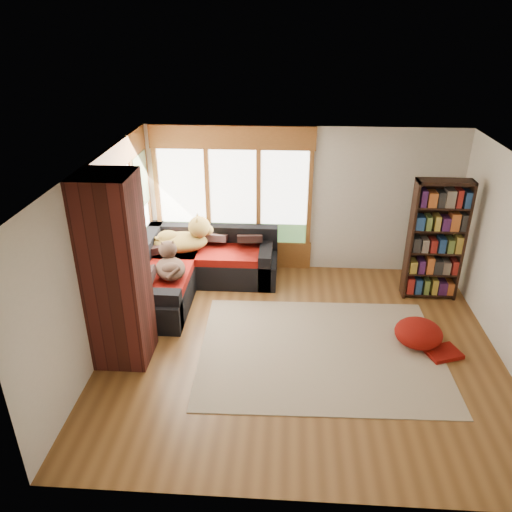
% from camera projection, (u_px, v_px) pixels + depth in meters
% --- Properties ---
extents(floor, '(5.50, 5.50, 0.00)m').
position_uv_depth(floor, '(300.00, 347.00, 7.09)').
color(floor, brown).
rests_on(floor, ground).
extents(ceiling, '(5.50, 5.50, 0.00)m').
position_uv_depth(ceiling, '(309.00, 169.00, 5.95)').
color(ceiling, white).
extents(wall_back, '(5.50, 0.04, 2.60)m').
position_uv_depth(wall_back, '(301.00, 201.00, 8.76)').
color(wall_back, silver).
rests_on(wall_back, ground).
extents(wall_front, '(5.50, 0.04, 2.60)m').
position_uv_depth(wall_front, '(310.00, 398.00, 4.28)').
color(wall_front, silver).
rests_on(wall_front, ground).
extents(wall_left, '(0.04, 5.00, 2.60)m').
position_uv_depth(wall_left, '(99.00, 259.00, 6.68)').
color(wall_left, silver).
rests_on(wall_left, ground).
extents(windows_back, '(2.82, 0.10, 1.90)m').
position_uv_depth(windows_back, '(233.00, 197.00, 8.78)').
color(windows_back, brown).
rests_on(windows_back, wall_back).
extents(windows_left, '(0.10, 2.62, 1.90)m').
position_uv_depth(windows_left, '(127.00, 222.00, 7.73)').
color(windows_left, brown).
rests_on(windows_left, wall_left).
extents(roller_blind, '(0.03, 0.72, 0.90)m').
position_uv_depth(roller_blind, '(141.00, 181.00, 8.30)').
color(roller_blind, gray).
rests_on(roller_blind, wall_left).
extents(brick_chimney, '(0.70, 0.70, 2.60)m').
position_uv_depth(brick_chimney, '(116.00, 273.00, 6.35)').
color(brick_chimney, '#471914').
rests_on(brick_chimney, ground).
extents(sectional_sofa, '(2.20, 2.20, 0.80)m').
position_uv_depth(sectional_sofa, '(186.00, 269.00, 8.59)').
color(sectional_sofa, black).
rests_on(sectional_sofa, ground).
extents(area_rug, '(3.42, 2.65, 0.01)m').
position_uv_depth(area_rug, '(320.00, 350.00, 7.00)').
color(area_rug, beige).
rests_on(area_rug, ground).
extents(bookshelf, '(0.86, 0.29, 2.01)m').
position_uv_depth(bookshelf, '(436.00, 241.00, 7.94)').
color(bookshelf, black).
rests_on(bookshelf, ground).
extents(pouf, '(0.78, 0.78, 0.36)m').
position_uv_depth(pouf, '(419.00, 332.00, 7.08)').
color(pouf, maroon).
rests_on(pouf, area_rug).
extents(dog_tan, '(1.05, 0.74, 0.54)m').
position_uv_depth(dog_tan, '(185.00, 238.00, 8.51)').
color(dog_tan, brown).
rests_on(dog_tan, sectional_sofa).
extents(dog_brindle, '(0.66, 0.84, 0.41)m').
position_uv_depth(dog_brindle, '(170.00, 265.00, 7.77)').
color(dog_brindle, black).
rests_on(dog_brindle, sectional_sofa).
extents(throw_pillows, '(1.98, 1.68, 0.45)m').
position_uv_depth(throw_pillows, '(188.00, 241.00, 8.52)').
color(throw_pillows, black).
rests_on(throw_pillows, sectional_sofa).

